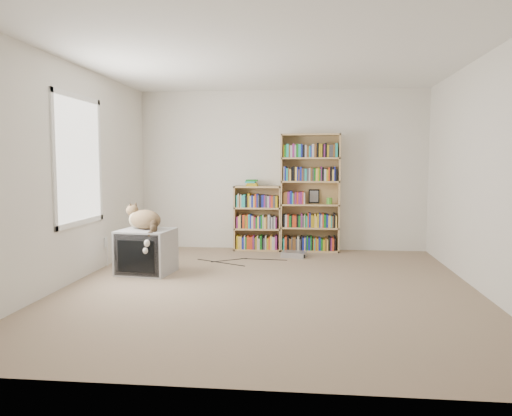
# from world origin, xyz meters

# --- Properties ---
(floor) EXTENTS (4.50, 5.00, 0.01)m
(floor) POSITION_xyz_m (0.00, 0.00, 0.00)
(floor) COLOR tan
(floor) RESTS_ON ground
(wall_back) EXTENTS (4.50, 0.02, 2.50)m
(wall_back) POSITION_xyz_m (0.00, 2.50, 1.25)
(wall_back) COLOR silver
(wall_back) RESTS_ON floor
(wall_front) EXTENTS (4.50, 0.02, 2.50)m
(wall_front) POSITION_xyz_m (0.00, -2.50, 1.25)
(wall_front) COLOR silver
(wall_front) RESTS_ON floor
(wall_left) EXTENTS (0.02, 5.00, 2.50)m
(wall_left) POSITION_xyz_m (-2.25, 0.00, 1.25)
(wall_left) COLOR silver
(wall_left) RESTS_ON floor
(wall_right) EXTENTS (0.02, 5.00, 2.50)m
(wall_right) POSITION_xyz_m (2.25, 0.00, 1.25)
(wall_right) COLOR silver
(wall_right) RESTS_ON floor
(ceiling) EXTENTS (4.50, 5.00, 0.02)m
(ceiling) POSITION_xyz_m (0.00, 0.00, 2.50)
(ceiling) COLOR white
(ceiling) RESTS_ON wall_back
(window) EXTENTS (0.02, 1.22, 1.52)m
(window) POSITION_xyz_m (-2.24, 0.20, 1.40)
(window) COLOR white
(window) RESTS_ON wall_left
(crt_tv) EXTENTS (0.69, 0.63, 0.55)m
(crt_tv) POSITION_xyz_m (-1.57, 0.56, 0.27)
(crt_tv) COLOR #A5A5A8
(crt_tv) RESTS_ON floor
(cat) EXTENTS (0.59, 0.68, 0.53)m
(cat) POSITION_xyz_m (-1.57, 0.56, 0.63)
(cat) COLOR #3A2817
(cat) RESTS_ON crt_tv
(bookcase_tall) EXTENTS (0.90, 0.30, 1.81)m
(bookcase_tall) POSITION_xyz_m (0.45, 2.36, 0.86)
(bookcase_tall) COLOR tan
(bookcase_tall) RESTS_ON floor
(bookcase_short) EXTENTS (0.73, 0.30, 1.01)m
(bookcase_short) POSITION_xyz_m (-0.36, 2.36, 0.47)
(bookcase_short) COLOR tan
(bookcase_short) RESTS_ON floor
(book_stack) EXTENTS (0.18, 0.23, 0.10)m
(book_stack) POSITION_xyz_m (-0.47, 2.31, 1.06)
(book_stack) COLOR red
(book_stack) RESTS_ON bookcase_short
(green_mug) EXTENTS (0.09, 0.09, 0.10)m
(green_mug) POSITION_xyz_m (0.75, 2.34, 0.79)
(green_mug) COLOR green
(green_mug) RESTS_ON bookcase_tall
(framed_print) EXTENTS (0.16, 0.05, 0.22)m
(framed_print) POSITION_xyz_m (0.51, 2.44, 0.85)
(framed_print) COLOR black
(framed_print) RESTS_ON bookcase_tall
(dvd_player) EXTENTS (0.38, 0.31, 0.08)m
(dvd_player) POSITION_xyz_m (0.22, 1.81, 0.04)
(dvd_player) COLOR #B1B1B6
(dvd_player) RESTS_ON floor
(wall_outlet) EXTENTS (0.01, 0.08, 0.13)m
(wall_outlet) POSITION_xyz_m (-2.24, 0.90, 0.32)
(wall_outlet) COLOR silver
(wall_outlet) RESTS_ON wall_left
(floor_cables) EXTENTS (1.20, 0.70, 0.01)m
(floor_cables) POSITION_xyz_m (-0.38, 1.42, 0.00)
(floor_cables) COLOR black
(floor_cables) RESTS_ON floor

